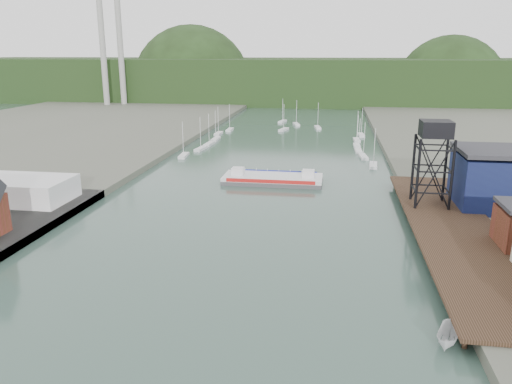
% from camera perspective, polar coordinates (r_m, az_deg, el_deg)
% --- Properties ---
extents(east_pier, '(14.00, 70.00, 2.45)m').
position_cam_1_polar(east_pier, '(89.50, 21.77, -3.93)').
color(east_pier, black).
rests_on(east_pier, ground).
extents(white_shed, '(18.00, 12.00, 4.50)m').
position_cam_1_polar(white_shed, '(109.31, -24.98, 0.23)').
color(white_shed, silver).
rests_on(white_shed, west_quay).
extents(lift_tower, '(6.50, 6.50, 16.00)m').
position_cam_1_polar(lift_tower, '(98.23, 19.83, 6.23)').
color(lift_tower, black).
rests_on(lift_tower, east_pier).
extents(blue_shed, '(20.50, 14.50, 11.30)m').
position_cam_1_polar(blue_shed, '(105.58, 27.21, 1.26)').
color(blue_shed, '#0C0E36').
rests_on(blue_shed, east_land).
extents(marina_sailboats, '(57.71, 92.65, 0.90)m').
position_cam_1_polar(marina_sailboats, '(179.03, 3.52, 6.08)').
color(marina_sailboats, silver).
rests_on(marina_sailboats, ground).
extents(smokestacks, '(11.20, 8.20, 60.00)m').
position_cam_1_polar(smokestacks, '(296.20, -16.14, 15.09)').
color(smokestacks, '#969691').
rests_on(smokestacks, ground).
extents(distant_hills, '(500.00, 120.00, 80.00)m').
position_cam_1_polar(distant_hills, '(339.84, 5.51, 12.31)').
color(distant_hills, black).
rests_on(distant_hills, ground).
extents(chain_ferry, '(23.54, 9.68, 3.39)m').
position_cam_1_polar(chain_ferry, '(119.53, 1.92, 1.53)').
color(chain_ferry, '#464648').
rests_on(chain_ferry, ground).
extents(motorboat, '(3.76, 5.78, 2.09)m').
position_cam_1_polar(motorboat, '(58.94, 21.10, -15.19)').
color(motorboat, silver).
rests_on(motorboat, ground).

